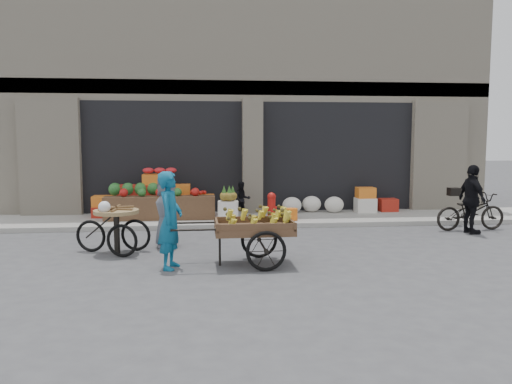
{
  "coord_description": "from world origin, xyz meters",
  "views": [
    {
      "loc": [
        -1.31,
        -8.87,
        2.16
      ],
      "look_at": [
        -0.29,
        1.12,
        1.1
      ],
      "focal_mm": 35.0,
      "sensor_mm": 36.0,
      "label": 1
    }
  ],
  "objects": [
    {
      "name": "tricycle_cart",
      "position": [
        -3.01,
        0.68,
        0.57
      ],
      "size": [
        1.45,
        1.06,
        0.95
      ],
      "rotation": [
        0.0,
        0.0,
        -0.32
      ],
      "color": "#9E7F51",
      "rests_on": "ground"
    },
    {
      "name": "cyclist",
      "position": [
        4.77,
        1.91,
        0.79
      ],
      "size": [
        0.44,
        0.95,
        1.59
      ],
      "primitive_type": "imported",
      "rotation": [
        0.0,
        0.0,
        1.63
      ],
      "color": "black",
      "rests_on": "ground"
    },
    {
      "name": "vendor_woman",
      "position": [
        -1.9,
        -0.56,
        0.82
      ],
      "size": [
        0.51,
        0.67,
        1.64
      ],
      "primitive_type": "imported",
      "rotation": [
        0.0,
        0.0,
        1.36
      ],
      "color": "#10597E",
      "rests_on": "ground"
    },
    {
      "name": "vendor_grey",
      "position": [
        -2.09,
        1.15,
        0.72
      ],
      "size": [
        0.56,
        0.77,
        1.45
      ],
      "primitive_type": "imported",
      "rotation": [
        0.0,
        0.0,
        -1.42
      ],
      "color": "slate",
      "rests_on": "ground"
    },
    {
      "name": "building",
      "position": [
        0.0,
        8.03,
        3.37
      ],
      "size": [
        14.0,
        6.45,
        7.0
      ],
      "color": "beige",
      "rests_on": "ground"
    },
    {
      "name": "fire_hydrant",
      "position": [
        0.35,
        3.55,
        0.5
      ],
      "size": [
        0.22,
        0.22,
        0.71
      ],
      "color": "#A5140F",
      "rests_on": "sidewalk"
    },
    {
      "name": "bicycle",
      "position": [
        4.97,
        2.31,
        0.45
      ],
      "size": [
        1.75,
        0.69,
        0.9
      ],
      "primitive_type": "imported",
      "rotation": [
        0.0,
        0.0,
        1.63
      ],
      "color": "black",
      "rests_on": "ground"
    },
    {
      "name": "seated_person",
      "position": [
        -0.35,
        4.2,
        0.58
      ],
      "size": [
        0.51,
        0.43,
        0.93
      ],
      "primitive_type": "imported",
      "rotation": [
        0.0,
        0.0,
        0.17
      ],
      "color": "black",
      "rests_on": "sidewalk"
    },
    {
      "name": "banana_cart",
      "position": [
        -0.54,
        -0.44,
        0.69
      ],
      "size": [
        2.29,
        1.02,
        0.95
      ],
      "rotation": [
        0.0,
        0.0,
        0.01
      ],
      "color": "brown",
      "rests_on": "ground"
    },
    {
      "name": "sidewalk",
      "position": [
        0.0,
        4.1,
        0.06
      ],
      "size": [
        18.0,
        2.2,
        0.12
      ],
      "primitive_type": "cube",
      "color": "gray",
      "rests_on": "ground"
    },
    {
      "name": "ground",
      "position": [
        0.0,
        0.0,
        0.0
      ],
      "size": [
        80.0,
        80.0,
        0.0
      ],
      "primitive_type": "plane",
      "color": "#424244",
      "rests_on": "ground"
    },
    {
      "name": "pineapple_bin",
      "position": [
        -0.75,
        3.6,
        0.37
      ],
      "size": [
        0.52,
        0.52,
        0.5
      ],
      "primitive_type": "cylinder",
      "color": "silver",
      "rests_on": "sidewalk"
    },
    {
      "name": "orange_bucket",
      "position": [
        0.85,
        3.5,
        0.27
      ],
      "size": [
        0.32,
        0.32,
        0.3
      ],
      "primitive_type": "cylinder",
      "color": "orange",
      "rests_on": "sidewalk"
    },
    {
      "name": "fruit_display",
      "position": [
        -2.48,
        4.38,
        0.67
      ],
      "size": [
        3.1,
        1.12,
        1.24
      ],
      "color": "#A92317",
      "rests_on": "sidewalk"
    },
    {
      "name": "right_bay_goods",
      "position": [
        2.61,
        4.7,
        0.41
      ],
      "size": [
        3.35,
        0.6,
        0.7
      ],
      "color": "silver",
      "rests_on": "sidewalk"
    }
  ]
}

